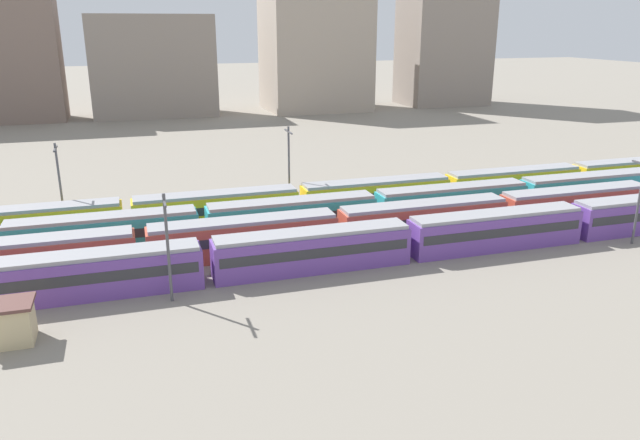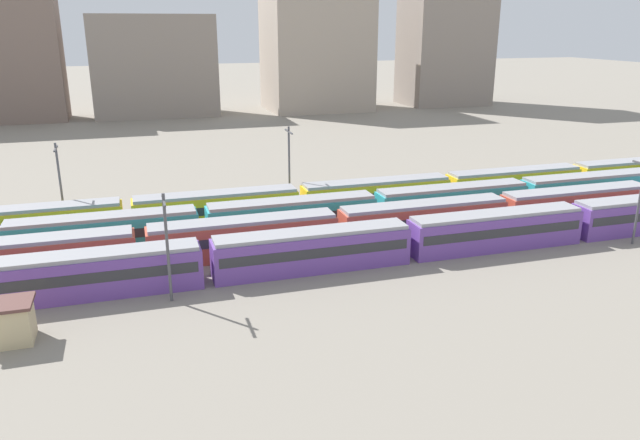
% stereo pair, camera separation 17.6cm
% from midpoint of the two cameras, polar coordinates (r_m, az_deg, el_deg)
% --- Properties ---
extents(ground_plane, '(600.00, 600.00, 0.00)m').
position_cam_midpoint_polar(ground_plane, '(62.23, -27.23, -4.28)').
color(ground_plane, gray).
extents(train_track_0, '(93.60, 3.06, 3.75)m').
position_cam_midpoint_polar(train_track_0, '(55.11, -0.80, -2.80)').
color(train_track_0, '#6B429E').
rests_on(train_track_0, ground_plane).
extents(train_track_1, '(74.70, 3.06, 3.75)m').
position_cam_midpoint_polar(train_track_1, '(60.98, 1.57, -0.75)').
color(train_track_1, '#BC4C38').
rests_on(train_track_1, ground_plane).
extents(train_track_2, '(112.50, 3.06, 3.75)m').
position_cam_midpoint_polar(train_track_2, '(67.70, 5.07, 1.09)').
color(train_track_2, teal).
rests_on(train_track_2, ground_plane).
extents(train_track_3, '(112.50, 3.06, 3.75)m').
position_cam_midpoint_polar(train_track_3, '(77.16, 11.66, 2.87)').
color(train_track_3, yellow).
rests_on(train_track_3, ground_plane).
extents(catenary_pole_0, '(0.24, 3.20, 8.86)m').
position_cam_midpoint_polar(catenary_pole_0, '(68.49, 27.55, 1.95)').
color(catenary_pole_0, '#4C4C51').
rests_on(catenary_pole_0, ground_plane).
extents(catenary_pole_1, '(0.24, 3.20, 10.12)m').
position_cam_midpoint_polar(catenary_pole_1, '(71.73, -2.98, 5.14)').
color(catenary_pole_1, '#4C4C51').
rests_on(catenary_pole_1, ground_plane).
extents(catenary_pole_2, '(0.24, 3.20, 8.98)m').
position_cam_midpoint_polar(catenary_pole_2, '(49.31, -14.12, -2.03)').
color(catenary_pole_2, '#4C4C51').
rests_on(catenary_pole_2, ground_plane).
extents(catenary_pole_3, '(0.24, 3.20, 9.58)m').
position_cam_midpoint_polar(catenary_pole_3, '(70.16, -23.13, 3.20)').
color(catenary_pole_3, '#4C4C51').
rests_on(catenary_pole_3, ground_plane).
extents(signal_hut, '(3.60, 3.00, 3.04)m').
position_cam_midpoint_polar(signal_hut, '(48.18, -27.14, -8.49)').
color(signal_hut, '#C6B284').
rests_on(signal_hut, ground_plane).
extents(distant_building_2, '(28.63, 14.24, 23.50)m').
position_cam_midpoint_polar(distant_building_2, '(155.41, -15.32, 13.67)').
color(distant_building_2, gray).
rests_on(distant_building_2, ground_plane).
extents(distant_building_3, '(25.01, 21.60, 32.38)m').
position_cam_midpoint_polar(distant_building_3, '(162.02, -0.52, 15.99)').
color(distant_building_3, '#A89989').
rests_on(distant_building_3, ground_plane).
extents(distant_building_4, '(22.07, 16.49, 44.62)m').
position_cam_midpoint_polar(distant_building_4, '(176.12, 11.56, 17.78)').
color(distant_building_4, gray).
rests_on(distant_building_4, ground_plane).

